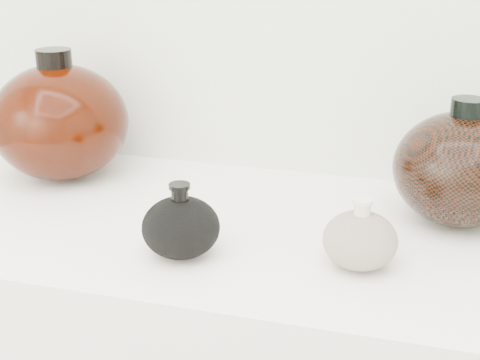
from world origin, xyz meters
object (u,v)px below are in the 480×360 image
(black_gourd_vase, at_px, (181,227))
(cream_gourd_vase, at_px, (360,240))
(left_round_pot, at_px, (60,121))
(right_round_pot, at_px, (461,168))

(black_gourd_vase, relative_size, cream_gourd_vase, 1.02)
(cream_gourd_vase, xyz_separation_m, left_round_pot, (-0.55, 0.20, 0.06))
(left_round_pot, bearing_deg, right_round_pot, -1.09)
(black_gourd_vase, height_order, left_round_pot, left_round_pot)
(cream_gourd_vase, relative_size, left_round_pot, 0.44)
(right_round_pot, bearing_deg, black_gourd_vase, -148.96)
(right_round_pot, bearing_deg, left_round_pot, 178.91)
(black_gourd_vase, height_order, cream_gourd_vase, black_gourd_vase)
(black_gourd_vase, xyz_separation_m, left_round_pot, (-0.31, 0.23, 0.06))
(cream_gourd_vase, distance_m, right_round_pot, 0.23)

